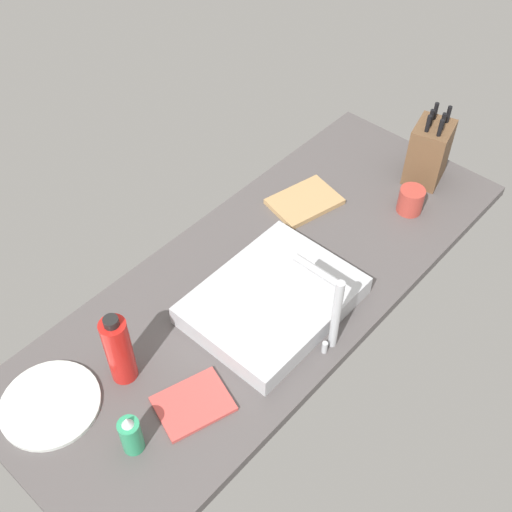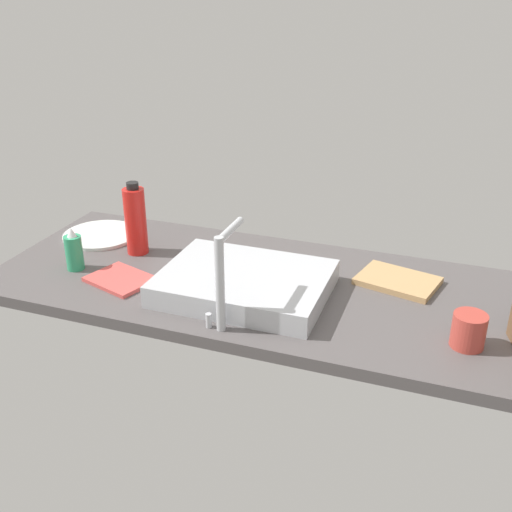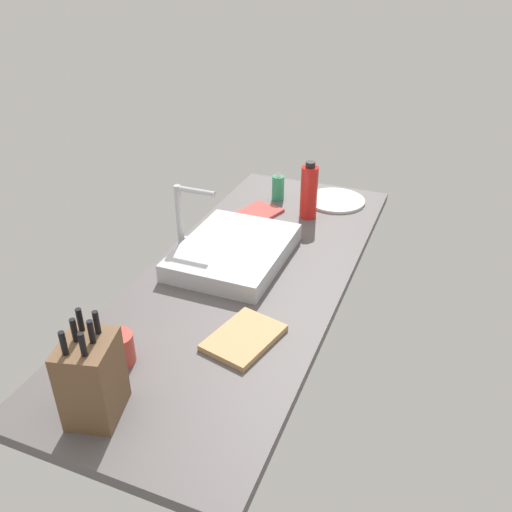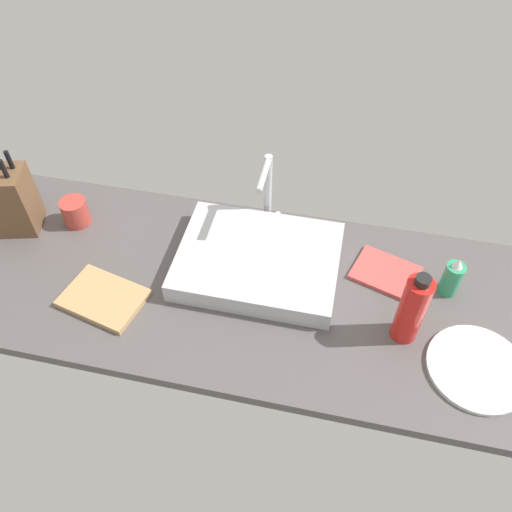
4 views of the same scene
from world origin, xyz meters
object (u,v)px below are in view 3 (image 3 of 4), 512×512
object	(u,v)px
soap_bottle	(278,187)
sink_basin	(234,251)
knife_block	(92,378)
water_bottle	(309,192)
dinner_plate	(335,200)
dish_towel	(258,213)
cutting_board	(244,337)
coffee_mug	(119,348)
faucet	(184,213)

from	to	relation	value
soap_bottle	sink_basin	bearing A→B (deg)	-176.90
sink_basin	knife_block	xyz separation A→B (cm)	(-79.23, 1.32, 7.89)
water_bottle	dinner_plate	distance (cm)	22.94
knife_block	water_bottle	size ratio (longest dim) A/B	1.15
water_bottle	knife_block	bearing A→B (deg)	172.61
sink_basin	water_bottle	world-z (taller)	water_bottle
sink_basin	dish_towel	distance (cm)	38.22
cutting_board	dinner_plate	size ratio (longest dim) A/B	0.87
cutting_board	knife_block	bearing A→B (deg)	149.82
dinner_plate	dish_towel	distance (cm)	36.76
knife_block	cutting_board	world-z (taller)	knife_block
sink_basin	dinner_plate	xyz separation A→B (cm)	(62.35, -21.60, -2.63)
dish_towel	cutting_board	bearing A→B (deg)	-161.17
water_bottle	coffee_mug	distance (cm)	107.25
knife_block	faucet	bearing A→B (deg)	-1.68
knife_block	dinner_plate	size ratio (longest dim) A/B	1.07
coffee_mug	water_bottle	bearing A→B (deg)	-11.56
sink_basin	faucet	bearing A→B (deg)	93.57
water_bottle	dinner_plate	xyz separation A→B (cm)	(19.03, -7.02, -10.73)
dinner_plate	coffee_mug	xyz separation A→B (cm)	(-123.88, 28.47, 3.82)
dinner_plate	coffee_mug	size ratio (longest dim) A/B	2.93
water_bottle	soap_bottle	bearing A→B (deg)	55.68
cutting_board	dish_towel	distance (cm)	82.87
faucet	soap_bottle	xyz separation A→B (cm)	(56.49, -15.71, -9.77)
dinner_plate	water_bottle	bearing A→B (deg)	159.74
water_bottle	dinner_plate	world-z (taller)	water_bottle
cutting_board	sink_basin	bearing A→B (deg)	27.35
soap_bottle	knife_block	bearing A→B (deg)	-179.29
faucet	knife_block	distance (cm)	80.11
knife_block	dish_towel	distance (cm)	117.48
dish_towel	water_bottle	bearing A→B (deg)	-74.49
water_bottle	faucet	bearing A→B (deg)	143.20
dish_towel	sink_basin	bearing A→B (deg)	-171.43
dinner_plate	coffee_mug	world-z (taller)	coffee_mug
faucet	dish_towel	xyz separation A→B (cm)	(38.87, -13.03, -15.12)
sink_basin	soap_bottle	distance (cm)	55.47
water_bottle	coffee_mug	bearing A→B (deg)	168.44
soap_bottle	dish_towel	bearing A→B (deg)	171.35
dish_towel	coffee_mug	world-z (taller)	coffee_mug
knife_block	soap_bottle	bearing A→B (deg)	-13.52
soap_bottle	coffee_mug	size ratio (longest dim) A/B	1.55
coffee_mug	dinner_plate	bearing A→B (deg)	-12.94
sink_basin	knife_block	world-z (taller)	knife_block
coffee_mug	knife_block	bearing A→B (deg)	-162.58
cutting_board	coffee_mug	size ratio (longest dim) A/B	2.55
knife_block	coffee_mug	size ratio (longest dim) A/B	3.13
sink_basin	dish_towel	size ratio (longest dim) A/B	2.54
water_bottle	dish_towel	size ratio (longest dim) A/B	1.30
sink_basin	faucet	world-z (taller)	faucet
knife_block	soap_bottle	distance (cm)	134.66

